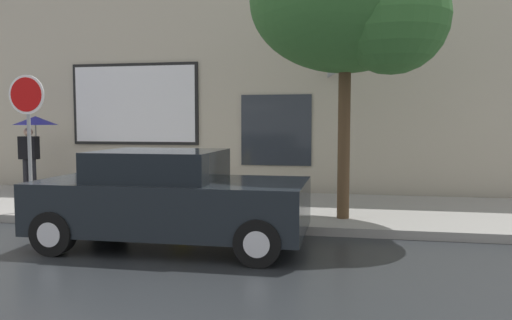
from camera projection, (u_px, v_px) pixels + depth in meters
ground_plane at (109, 241)px, 7.89m from camera, size 60.00×60.00×0.00m
sidewalk at (174, 206)px, 10.82m from camera, size 20.00×4.00×0.15m
building_facade at (205, 62)px, 13.02m from camera, size 20.00×0.67×7.00m
parked_car at (170, 199)px, 7.57m from camera, size 4.07×1.91×1.47m
fire_hydrant at (181, 191)px, 9.76m from camera, size 0.30×0.44×0.80m
pedestrian_with_umbrella at (34, 130)px, 12.48m from camera, size 1.08×1.08×1.90m
street_tree at (355, 4)px, 8.65m from camera, size 3.44×2.92×5.21m
stop_sign at (28, 115)px, 9.60m from camera, size 0.76×0.10×2.66m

